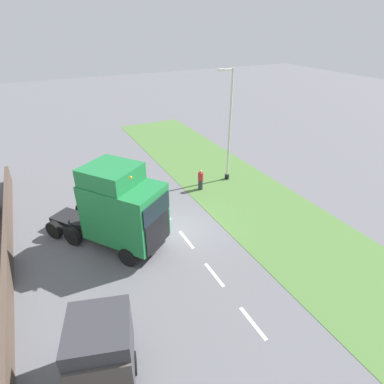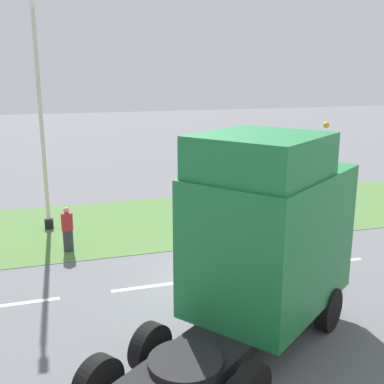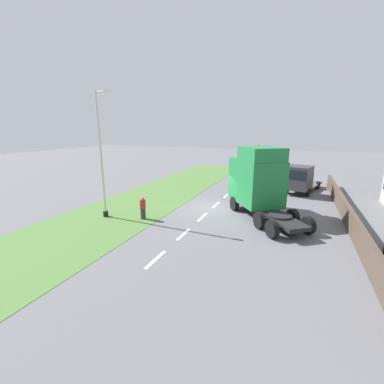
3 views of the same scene
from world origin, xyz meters
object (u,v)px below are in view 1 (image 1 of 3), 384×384
Objects in this scene: flatbed_truck at (101,364)px; pedestrian at (201,180)px; lamp_post at (229,132)px; lorry_cab at (120,209)px.

flatbed_truck is 15.01m from pedestrian.
lamp_post reaches higher than pedestrian.
lamp_post is at bearing -167.06° from pedestrian.
lorry_cab is at bearing 30.11° from pedestrian.
lorry_cab is at bearing 25.84° from lamp_post.
flatbed_truck reaches higher than pedestrian.
lamp_post is at bearing 60.63° from flatbed_truck.
lamp_post reaches higher than lorry_cab.
lorry_cab is at bearing 85.64° from flatbed_truck.
pedestrian is at bearing 65.94° from flatbed_truck.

